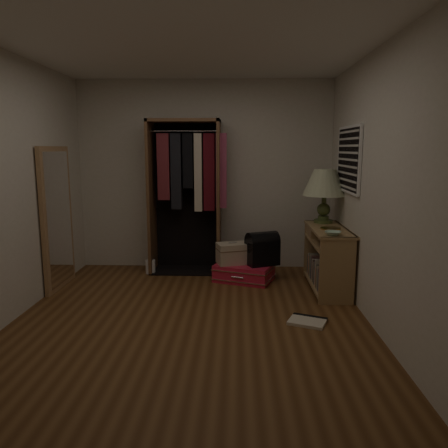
{
  "coord_description": "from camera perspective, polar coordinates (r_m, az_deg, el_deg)",
  "views": [
    {
      "loc": [
        0.46,
        -4.09,
        1.68
      ],
      "look_at": [
        0.3,
        0.95,
        0.8
      ],
      "focal_mm": 35.0,
      "sensor_mm": 36.0,
      "label": 1
    }
  ],
  "objects": [
    {
      "name": "train_case",
      "position": [
        5.59,
        1.13,
        -3.84
      ],
      "size": [
        0.45,
        0.37,
        0.28
      ],
      "rotation": [
        0.0,
        0.0,
        0.29
      ],
      "color": "#B8A68C",
      "rests_on": "pink_suitcase"
    },
    {
      "name": "table_lamp",
      "position": [
        5.59,
        13.01,
        5.14
      ],
      "size": [
        0.7,
        0.7,
        0.67
      ],
      "rotation": [
        0.0,
        0.0,
        0.39
      ],
      "color": "#425328",
      "rests_on": "console_bookshelf"
    },
    {
      "name": "open_wardrobe",
      "position": [
        5.91,
        -4.63,
        5.33
      ],
      "size": [
        1.04,
        0.5,
        2.05
      ],
      "color": "brown",
      "rests_on": "ground"
    },
    {
      "name": "floor_book",
      "position": [
        4.44,
        10.89,
        -12.29
      ],
      "size": [
        0.42,
        0.38,
        0.03
      ],
      "rotation": [
        0.0,
        0.0,
        -0.39
      ],
      "color": "beige",
      "rests_on": "ground"
    },
    {
      "name": "console_bookshelf",
      "position": [
        5.4,
        13.29,
        -4.14
      ],
      "size": [
        0.42,
        1.12,
        0.75
      ],
      "color": "#9B784B",
      "rests_on": "ground"
    },
    {
      "name": "white_jug",
      "position": [
        6.02,
        -9.57,
        -5.49
      ],
      "size": [
        0.13,
        0.13,
        0.23
      ],
      "rotation": [
        0.0,
        0.0,
        -0.01
      ],
      "color": "white",
      "rests_on": "ground"
    },
    {
      "name": "room_walls",
      "position": [
        4.16,
        -3.52,
        7.41
      ],
      "size": [
        3.52,
        4.02,
        2.6
      ],
      "color": "beige",
      "rests_on": "ground"
    },
    {
      "name": "pink_suitcase",
      "position": [
        5.64,
        2.65,
        -6.28
      ],
      "size": [
        0.84,
        0.72,
        0.22
      ],
      "rotation": [
        0.0,
        0.0,
        -0.34
      ],
      "color": "red",
      "rests_on": "ground"
    },
    {
      "name": "ground",
      "position": [
        4.44,
        -4.35,
        -12.33
      ],
      "size": [
        4.0,
        4.0,
        0.0
      ],
      "primitive_type": "plane",
      "color": "#583519",
      "rests_on": "ground"
    },
    {
      "name": "brass_tray",
      "position": [
        5.23,
        13.72,
        -0.56
      ],
      "size": [
        0.29,
        0.29,
        0.01
      ],
      "rotation": [
        0.0,
        0.0,
        -0.32
      ],
      "color": "#AF8C43",
      "rests_on": "console_bookshelf"
    },
    {
      "name": "ceramic_bowl",
      "position": [
        4.86,
        14.03,
        -1.17
      ],
      "size": [
        0.22,
        0.22,
        0.04
      ],
      "primitive_type": "imported",
      "rotation": [
        0.0,
        0.0,
        -0.28
      ],
      "color": "#ACCFB3",
      "rests_on": "console_bookshelf"
    },
    {
      "name": "floor_mirror",
      "position": [
        5.59,
        -20.96,
        0.7
      ],
      "size": [
        0.06,
        0.8,
        1.7
      ],
      "color": "#A67A50",
      "rests_on": "ground"
    },
    {
      "name": "black_bag",
      "position": [
        5.55,
        5.02,
        -3.11
      ],
      "size": [
        0.46,
        0.39,
        0.42
      ],
      "rotation": [
        0.0,
        0.0,
        0.41
      ],
      "color": "black",
      "rests_on": "pink_suitcase"
    }
  ]
}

